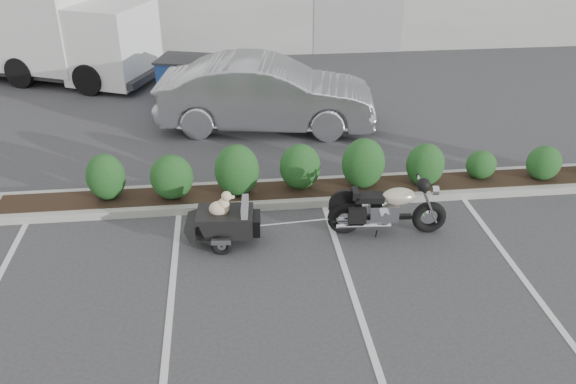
{
  "coord_description": "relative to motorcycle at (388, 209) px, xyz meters",
  "views": [
    {
      "loc": [
        -0.57,
        -8.03,
        5.68
      ],
      "look_at": [
        0.43,
        1.01,
        0.75
      ],
      "focal_mm": 38.0,
      "sensor_mm": 36.0,
      "label": 1
    }
  ],
  "objects": [
    {
      "name": "pet_trailer",
      "position": [
        -2.78,
        0.02,
        -0.06
      ],
      "size": [
        1.65,
        0.93,
        0.98
      ],
      "rotation": [
        0.0,
        0.0,
        -0.09
      ],
      "color": "black",
      "rests_on": "ground"
    },
    {
      "name": "motorcycle",
      "position": [
        0.0,
        0.0,
        0.0
      ],
      "size": [
        2.06,
        0.71,
        1.18
      ],
      "rotation": [
        0.0,
        0.0,
        -0.09
      ],
      "color": "black",
      "rests_on": "ground"
    },
    {
      "name": "planter_kerb",
      "position": [
        -1.11,
        1.48,
        -0.4
      ],
      "size": [
        12.0,
        1.0,
        0.15
      ],
      "primitive_type": "cube",
      "color": "#9E9E93",
      "rests_on": "ground"
    },
    {
      "name": "ground",
      "position": [
        -2.11,
        -0.72,
        -0.47
      ],
      "size": [
        90.0,
        90.0,
        0.0
      ],
      "primitive_type": "plane",
      "color": "#38383A",
      "rests_on": "ground"
    },
    {
      "name": "sedan",
      "position": [
        -1.67,
        5.03,
        0.37
      ],
      "size": [
        5.33,
        2.55,
        1.68
      ],
      "primitive_type": "imported",
      "rotation": [
        0.0,
        0.0,
        1.42
      ],
      "color": "#A4A4AB",
      "rests_on": "ground"
    },
    {
      "name": "delivery_truck",
      "position": [
        -7.82,
        9.72,
        1.02
      ],
      "size": [
        7.06,
        4.65,
        3.1
      ],
      "rotation": [
        0.0,
        0.0,
        -0.41
      ],
      "color": "silver",
      "rests_on": "ground"
    },
    {
      "name": "dumpster",
      "position": [
        -3.47,
        7.17,
        0.11
      ],
      "size": [
        2.02,
        1.64,
        1.15
      ],
      "rotation": [
        0.0,
        0.0,
        -0.29
      ],
      "color": "navy",
      "rests_on": "ground"
    }
  ]
}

